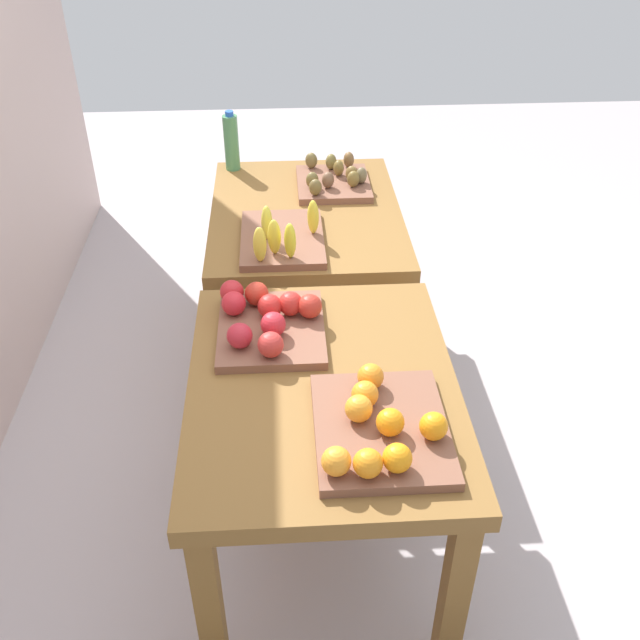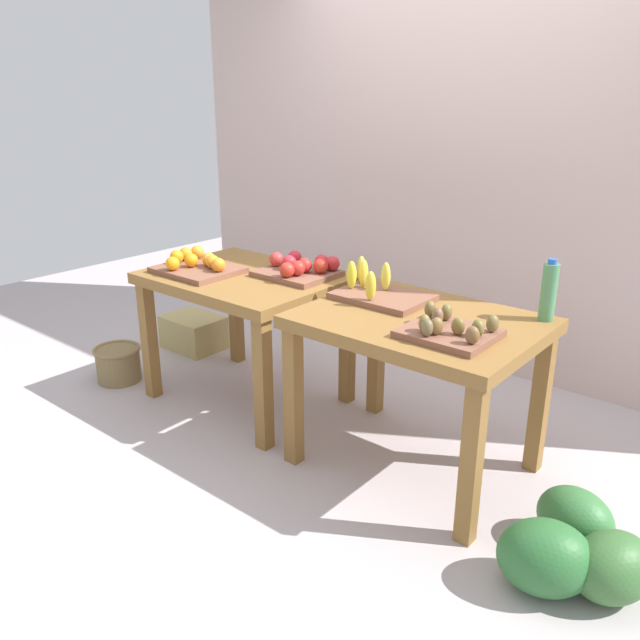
{
  "view_description": "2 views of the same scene",
  "coord_description": "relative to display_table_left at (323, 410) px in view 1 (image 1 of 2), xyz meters",
  "views": [
    {
      "loc": [
        -2.17,
        0.11,
        2.14
      ],
      "look_at": [
        0.02,
        -0.03,
        0.57
      ],
      "focal_mm": 40.29,
      "sensor_mm": 36.0,
      "label": 1
    },
    {
      "loc": [
        1.93,
        -2.34,
        1.7
      ],
      "look_at": [
        -0.06,
        0.04,
        0.59
      ],
      "focal_mm": 35.84,
      "sensor_mm": 36.0,
      "label": 2
    }
  ],
  "objects": [
    {
      "name": "water_bottle",
      "position": [
        1.56,
        0.32,
        0.24
      ],
      "size": [
        0.07,
        0.07,
        0.28
      ],
      "color": "#4C8C59",
      "rests_on": "display_table_right"
    },
    {
      "name": "ground_plane",
      "position": [
        0.56,
        0.0,
        -0.64
      ],
      "size": [
        8.0,
        8.0,
        0.0
      ],
      "primitive_type": "plane",
      "color": "#B3A7AA"
    },
    {
      "name": "display_table_right",
      "position": [
        1.12,
        0.0,
        0.0
      ],
      "size": [
        1.04,
        0.8,
        0.76
      ],
      "color": "brown",
      "rests_on": "ground_plane"
    },
    {
      "name": "banana_crate",
      "position": [
        0.82,
        0.1,
        0.15
      ],
      "size": [
        0.44,
        0.32,
        0.17
      ],
      "color": "brown",
      "rests_on": "display_table_right"
    },
    {
      "name": "orange_bin",
      "position": [
        -0.24,
        -0.14,
        0.15
      ],
      "size": [
        0.44,
        0.36,
        0.11
      ],
      "color": "brown",
      "rests_on": "display_table_left"
    },
    {
      "name": "apple_bin",
      "position": [
        0.26,
        0.16,
        0.16
      ],
      "size": [
        0.41,
        0.36,
        0.11
      ],
      "color": "brown",
      "rests_on": "display_table_left"
    },
    {
      "name": "kiwi_bin",
      "position": [
        1.34,
        -0.14,
        0.14
      ],
      "size": [
        0.36,
        0.32,
        0.1
      ],
      "color": "brown",
      "rests_on": "display_table_right"
    },
    {
      "name": "watermelon_pile",
      "position": [
        1.98,
        -0.28,
        -0.51
      ],
      "size": [
        0.59,
        0.67,
        0.28
      ],
      "color": "#366530",
      "rests_on": "ground_plane"
    },
    {
      "name": "display_table_left",
      "position": [
        0.0,
        0.0,
        0.0
      ],
      "size": [
        1.04,
        0.8,
        0.76
      ],
      "color": "brown",
      "rests_on": "ground_plane"
    }
  ]
}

